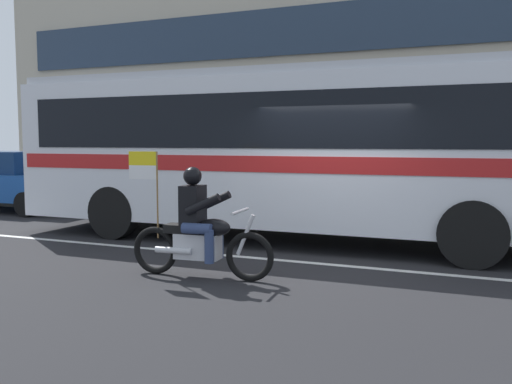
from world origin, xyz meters
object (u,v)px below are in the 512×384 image
at_px(motorcycle_with_rider, 199,231).
at_px(fire_hydrant, 193,195).
at_px(parked_hatchback_downstreet, 6,180).
at_px(transit_bus, 302,143).

distance_m(motorcycle_with_rider, fire_hydrant, 6.65).
xyz_separation_m(motorcycle_with_rider, parked_hatchback_downstreet, (-8.63, 4.68, 0.18)).
bearing_deg(fire_hydrant, motorcycle_with_rider, -59.91).
relative_size(transit_bus, fire_hydrant, 15.11).
bearing_deg(motorcycle_with_rider, transit_bus, 82.52).
bearing_deg(parked_hatchback_downstreet, transit_bus, -8.71).
distance_m(transit_bus, parked_hatchback_downstreet, 9.23).
xyz_separation_m(motorcycle_with_rider, fire_hydrant, (-3.33, 5.75, -0.15)).
xyz_separation_m(transit_bus, fire_hydrant, (-3.76, 2.46, -1.36)).
height_order(motorcycle_with_rider, fire_hydrant, motorcycle_with_rider).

